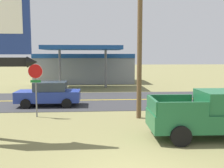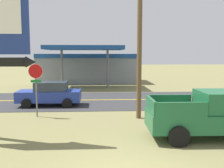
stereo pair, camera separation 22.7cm
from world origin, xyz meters
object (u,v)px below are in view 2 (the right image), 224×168
object	(u,v)px
pickup_green_parked_on_lawn	(213,115)
stop_sign	(36,81)
utility_pole	(140,34)
car_blue_near_lane	(50,94)
gas_station	(87,67)

from	to	relation	value
pickup_green_parked_on_lawn	stop_sign	bearing A→B (deg)	153.00
pickup_green_parked_on_lawn	utility_pole	bearing A→B (deg)	125.38
utility_pole	car_blue_near_lane	bearing A→B (deg)	145.56
stop_sign	pickup_green_parked_on_lawn	world-z (taller)	stop_sign
gas_station	pickup_green_parked_on_lawn	distance (m)	23.50
stop_sign	car_blue_near_lane	bearing A→B (deg)	87.28
car_blue_near_lane	utility_pole	bearing A→B (deg)	-34.44
car_blue_near_lane	stop_sign	bearing A→B (deg)	-92.72
gas_station	pickup_green_parked_on_lawn	bearing A→B (deg)	-74.91
gas_station	pickup_green_parked_on_lawn	xyz separation A→B (m)	(6.11, -22.67, -0.98)
pickup_green_parked_on_lawn	car_blue_near_lane	world-z (taller)	pickup_green_parked_on_lawn
gas_station	pickup_green_parked_on_lawn	size ratio (longest dim) A/B	2.29
stop_sign	utility_pole	xyz separation A→B (m)	(5.63, -0.62, 2.49)
utility_pole	car_blue_near_lane	world-z (taller)	utility_pole
pickup_green_parked_on_lawn	car_blue_near_lane	bearing A→B (deg)	137.62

